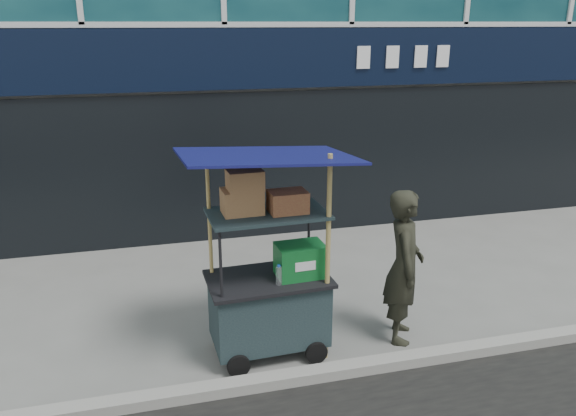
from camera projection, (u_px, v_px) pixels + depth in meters
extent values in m
plane|color=slate|center=(290.00, 371.00, 5.81)|extent=(80.00, 80.00, 0.00)
cube|color=gray|center=(295.00, 377.00, 5.61)|extent=(80.00, 0.18, 0.12)
cube|color=black|center=(226.00, 59.00, 8.44)|extent=(15.68, 0.06, 0.90)
cube|color=black|center=(229.00, 168.00, 9.02)|extent=(15.68, 0.04, 2.40)
cube|color=#19262A|center=(269.00, 310.00, 6.02)|extent=(1.22, 0.75, 0.70)
cylinder|color=black|center=(239.00, 366.00, 5.69)|extent=(0.24, 0.06, 0.24)
cylinder|color=black|center=(316.00, 353.00, 5.92)|extent=(0.24, 0.06, 0.24)
cube|color=black|center=(268.00, 279.00, 5.90)|extent=(1.31, 0.83, 0.04)
cylinder|color=black|center=(221.00, 266.00, 5.37)|extent=(0.03, 0.03, 0.75)
cylinder|color=black|center=(328.00, 253.00, 5.67)|extent=(0.03, 0.03, 0.75)
cylinder|color=black|center=(210.00, 243.00, 5.91)|extent=(0.03, 0.03, 0.75)
cylinder|color=black|center=(309.00, 232.00, 6.21)|extent=(0.03, 0.03, 0.75)
cube|color=#19262A|center=(268.00, 214.00, 5.67)|extent=(1.22, 0.75, 0.03)
cylinder|color=#A68A4B|center=(328.00, 262.00, 5.70)|extent=(0.05, 0.05, 2.24)
cylinder|color=#A68A4B|center=(211.00, 256.00, 5.96)|extent=(0.04, 0.04, 2.14)
cube|color=#0C0C43|center=(267.00, 156.00, 5.48)|extent=(1.75, 1.26, 0.20)
cube|color=#0D571E|center=(300.00, 260.00, 5.89)|extent=(0.51, 0.37, 0.35)
cylinder|color=silver|center=(279.00, 276.00, 5.70)|extent=(0.07, 0.07, 0.20)
cylinder|color=blue|center=(279.00, 266.00, 5.66)|extent=(0.03, 0.03, 0.02)
cube|color=brown|center=(242.00, 201.00, 5.60)|extent=(0.41, 0.32, 0.25)
cube|color=olive|center=(288.00, 202.00, 5.64)|extent=(0.39, 0.29, 0.22)
cube|color=brown|center=(245.00, 180.00, 5.52)|extent=(0.36, 0.27, 0.20)
imported|color=black|center=(404.00, 266.00, 6.18)|extent=(0.63, 0.75, 1.75)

